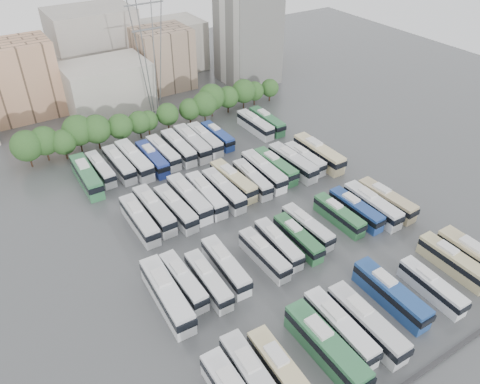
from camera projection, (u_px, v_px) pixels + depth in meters
ground at (266, 228)px, 79.77m from camera, size 220.00×220.00×0.00m
parapet at (421, 373)px, 56.79m from camera, size 56.00×0.50×0.50m
tree_line at (151, 116)px, 105.32m from camera, size 65.59×7.88×8.34m
city_buildings at (86, 66)px, 121.71m from camera, size 102.00×35.00×20.00m
apartment_tower at (248, 34)px, 127.32m from camera, size 14.00×14.00×26.00m
electricity_pylon at (148, 40)px, 104.53m from camera, size 9.00×6.91×33.83m
bus_r0_s1 at (254, 380)px, 54.18m from camera, size 3.42×12.80×3.98m
bus_r0_s2 at (283, 373)px, 54.90m from camera, size 3.16×12.48×3.89m
bus_r0_s4 at (326, 347)px, 57.72m from camera, size 3.00×13.61×4.27m
bus_r0_s5 at (340, 327)px, 60.37m from camera, size 3.03×12.42×3.88m
bus_r0_s6 at (366, 323)px, 60.85m from camera, size 3.01×12.94×4.05m
bus_r0_s8 at (391, 294)px, 65.05m from camera, size 2.93×12.66×3.96m
bus_r0_s10 at (432, 286)px, 66.54m from camera, size 2.67×10.88×3.39m
bus_r0_s12 at (453, 261)px, 70.59m from camera, size 2.54×11.62×3.64m
bus_r0_s13 at (478, 260)px, 70.41m from camera, size 2.98×13.52×4.24m
bus_r1_s0 at (167, 295)px, 64.72m from camera, size 3.46×13.60×4.24m
bus_r1_s1 at (183, 281)px, 67.34m from camera, size 2.56×11.27×3.53m
bus_r1_s2 at (208, 280)px, 67.46m from camera, size 2.75×11.24×3.51m
bus_r1_s3 at (226, 266)px, 69.79m from camera, size 3.04×11.75×3.66m
bus_r1_s5 at (264, 254)px, 71.97m from camera, size 2.56×11.09×3.47m
bus_r1_s6 at (278, 244)px, 74.00m from camera, size 2.83×11.04×3.44m
bus_r1_s7 at (298, 238)px, 75.22m from camera, size 2.56×10.90×3.41m
bus_r1_s8 at (307, 227)px, 77.47m from camera, size 2.77×11.04×3.44m
bus_r1_s10 at (339, 215)px, 80.13m from camera, size 2.54×10.86×3.40m
bus_r1_s11 at (356, 209)px, 81.29m from camera, size 2.73×11.44×3.57m
bus_r1_s12 at (372, 205)px, 82.10m from camera, size 2.74×12.25×3.84m
bus_r1_s13 at (387, 200)px, 83.48m from camera, size 3.15×12.01×3.73m
bus_r2_s1 at (139, 220)px, 78.72m from camera, size 2.74×12.19×3.82m
bus_r2_s2 at (154, 210)px, 80.86m from camera, size 2.93×12.65×3.96m
bus_r2_s3 at (176, 208)px, 81.37m from camera, size 3.03×12.16×3.79m
bus_r2_s4 at (189, 198)px, 83.62m from camera, size 2.84×12.92×4.05m
bus_r2_s5 at (206, 194)px, 84.72m from camera, size 3.14×12.30×3.83m
bus_r2_s6 at (224, 190)px, 85.90m from camera, size 2.65×12.13×3.80m
bus_r2_s7 at (233, 181)px, 88.40m from camera, size 3.28×12.52×3.89m
bus_r2_s8 at (252, 179)px, 89.15m from camera, size 3.07×11.48×3.57m
bus_r2_s9 at (264, 171)px, 91.10m from camera, size 3.04×12.71×3.97m
bus_r2_s10 at (276, 166)px, 92.86m from camera, size 2.77×11.83×3.70m
bus_r2_s11 at (292, 162)px, 93.79m from camera, size 3.29×12.81×3.99m
bus_r2_s12 at (305, 158)px, 95.50m from camera, size 2.59×10.96×3.43m
bus_r2_s13 at (319, 153)px, 96.46m from camera, size 2.97×13.49×4.23m
bus_r3_s0 at (87, 176)px, 89.48m from camera, size 3.12×13.26×4.15m
bus_r3_s1 at (101, 169)px, 92.23m from camera, size 2.70×11.14×3.48m
bus_r3_s2 at (119, 164)px, 93.36m from camera, size 2.86×12.08×3.78m
bus_r3_s3 at (134, 160)px, 94.31m from camera, size 3.33×13.42×4.18m
bus_r3_s4 at (152, 158)px, 95.17m from camera, size 2.62×11.94×3.74m
bus_r3_s5 at (163, 152)px, 97.37m from camera, size 2.87×11.81×3.68m
bus_r3_s6 at (178, 147)px, 98.81m from camera, size 2.89×12.48×3.90m
bus_r3_s7 at (192, 143)px, 100.18m from camera, size 3.13×13.17×4.11m
bus_r3_s8 at (205, 139)px, 101.81m from camera, size 2.73×12.17×3.81m
bus_r3_s9 at (217, 136)px, 103.52m from camera, size 2.60×10.95×3.42m
bus_r3_s12 at (255, 124)px, 107.73m from camera, size 2.76×11.83×3.70m
bus_r3_s13 at (267, 121)px, 109.16m from camera, size 2.71×11.74×3.67m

